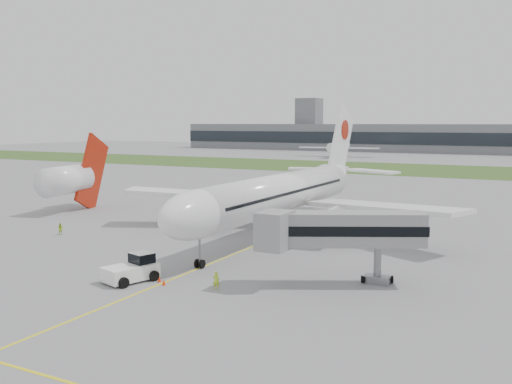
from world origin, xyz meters
The scene contains 14 objects.
ground centered at (0.00, 0.00, 0.00)m, with size 600.00×600.00×0.00m, color gray.
apron_markings centered at (0.00, -5.00, 0.00)m, with size 70.00×70.00×0.04m, color yellow, non-canonical shape.
grass_strip centered at (0.00, 120.00, 0.01)m, with size 600.00×50.00×0.02m, color #365921.
terminal_building centered at (0.00, 229.87, 7.00)m, with size 320.00×22.30×14.00m.
control_tower centered at (-90.00, 232.00, 0.00)m, with size 12.00×12.00×56.00m, color slate, non-canonical shape.
airliner centered at (0.00, 4.87, 5.66)m, with size 48.13×53.95×17.88m.
pushback_tug centered at (-2.93, -21.74, 1.15)m, with size 4.41×5.47×2.50m.
jet_bridge centered at (14.26, -14.31, 5.07)m, with size 13.99×10.02×6.86m.
safety_cone_left centered at (-0.50, -21.02, 0.26)m, with size 0.38×0.38×0.52m, color red.
safety_cone_right centered at (0.50, -21.68, 0.25)m, with size 0.37×0.37×0.51m, color red.
ground_crew_near centered at (5.42, -20.64, 0.83)m, with size 0.60×0.40×1.65m, color #BBE125.
ground_crew_far centered at (-25.72, -8.98, 0.78)m, with size 0.76×0.59×1.56m, color #B4E125.
neighbor_aircraft centered at (-39.52, 6.23, 5.43)m, with size 6.76×16.98×13.69m.
distant_aircraft_left centered at (-51.94, 173.62, 0.00)m, with size 34.61×30.54×13.23m, color white, non-canonical shape.
Camera 1 is at (31.25, -62.31, 14.64)m, focal length 40.00 mm.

